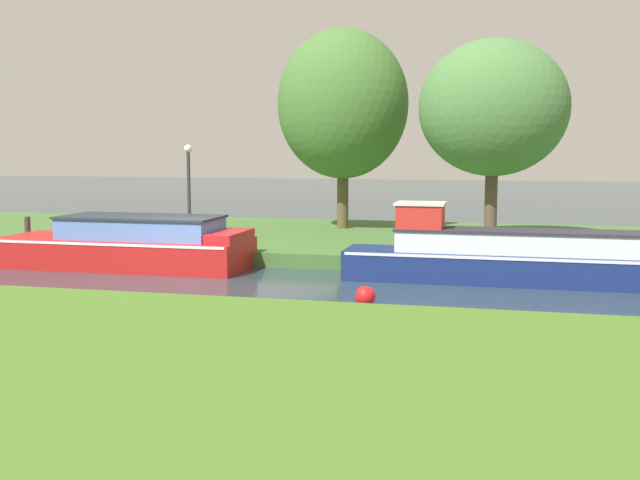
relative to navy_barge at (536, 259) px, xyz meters
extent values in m
plane|color=#2A3B45|center=(-8.56, -1.20, -0.60)|extent=(120.00, 120.00, 0.00)
cube|color=#436B30|center=(-8.56, 5.80, -0.40)|extent=(72.00, 10.00, 0.40)
cube|color=navy|center=(0.18, 0.00, -0.23)|extent=(9.61, 1.57, 0.73)
cube|color=white|center=(0.18, 0.00, 0.09)|extent=(9.42, 1.60, 0.07)
cube|color=white|center=(-0.37, 0.00, 0.38)|extent=(5.93, 1.20, 0.50)
cube|color=#2D2A36|center=(-0.37, 0.00, 0.66)|extent=(6.03, 1.26, 0.06)
cube|color=red|center=(-2.78, 0.00, 0.94)|extent=(1.11, 1.01, 0.62)
cube|color=beige|center=(-2.78, 0.00, 1.28)|extent=(1.21, 1.07, 0.06)
cube|color=red|center=(-10.86, 0.00, -0.20)|extent=(6.87, 2.35, 0.80)
cube|color=white|center=(-10.86, 0.00, 0.17)|extent=(6.73, 2.38, 0.07)
cube|color=#5982CF|center=(-10.34, 0.00, 0.48)|extent=(4.24, 1.79, 0.55)
cube|color=#262E36|center=(-10.34, 0.00, 0.79)|extent=(4.34, 1.88, 0.06)
cube|color=red|center=(-7.78, 0.00, 0.33)|extent=(0.72, 1.98, 0.25)
cylinder|color=brown|center=(-6.40, 7.67, 1.27)|extent=(0.40, 0.40, 2.93)
ellipsoid|color=#447232|center=(-6.40, 7.61, 4.16)|extent=(4.59, 4.08, 5.20)
cylinder|color=brown|center=(-1.21, 5.08, 1.26)|extent=(0.38, 0.38, 2.91)
ellipsoid|color=#4B7A3F|center=(-1.21, 4.99, 3.84)|extent=(4.48, 3.58, 4.11)
cylinder|color=#333338|center=(-9.68, 1.74, 1.15)|extent=(0.10, 0.10, 2.69)
sphere|color=white|center=(-9.68, 1.74, 2.62)|extent=(0.24, 0.24, 0.24)
cylinder|color=#42342C|center=(-2.52, 1.11, 0.16)|extent=(0.20, 0.20, 0.71)
cylinder|color=#45342E|center=(-14.62, 1.11, 0.20)|extent=(0.17, 0.17, 0.80)
sphere|color=red|center=(-3.48, -3.65, -0.38)|extent=(0.43, 0.43, 0.43)
camera|label=1|loc=(-0.67, -18.91, 2.66)|focal=43.10mm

